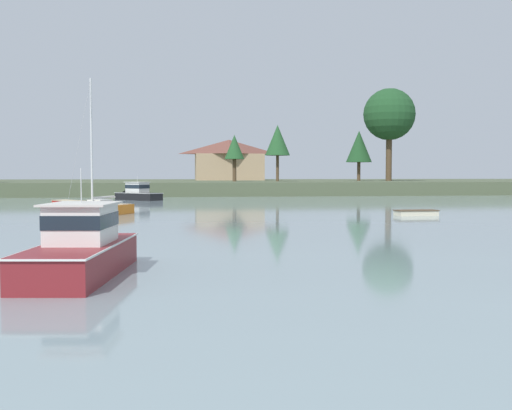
# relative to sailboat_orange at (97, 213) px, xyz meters

# --- Properties ---
(far_shore_bank) EXTENTS (235.57, 49.95, 1.87)m
(far_shore_bank) POSITION_rel_sailboat_orange_xyz_m (16.24, 60.14, 0.71)
(far_shore_bank) COLOR #4C563D
(far_shore_bank) RESTS_ON ground
(sailboat_orange) EXTENTS (4.92, 7.31, 10.27)m
(sailboat_orange) POSITION_rel_sailboat_orange_xyz_m (0.00, 0.00, 0.00)
(sailboat_orange) COLOR orange
(sailboat_orange) RESTS_ON ground
(cruiser_maroon) EXTENTS (3.05, 7.68, 3.96)m
(cruiser_maroon) POSITION_rel_sailboat_orange_xyz_m (2.76, -25.59, 0.26)
(cruiser_maroon) COLOR maroon
(cruiser_maroon) RESTS_ON ground
(dinghy_red) EXTENTS (3.61, 3.83, 0.67)m
(dinghy_red) POSITION_rel_sailboat_orange_xyz_m (-4.69, 16.13, -0.06)
(dinghy_red) COLOR #B2231E
(dinghy_red) RESTS_ON ground
(cruiser_black) EXTENTS (6.24, 6.23, 3.56)m
(cruiser_black) POSITION_rel_sailboat_orange_xyz_m (1.00, 27.26, 0.28)
(cruiser_black) COLOR black
(cruiser_black) RESTS_ON ground
(dinghy_cream) EXTENTS (3.15, 1.61, 0.56)m
(dinghy_cream) POSITION_rel_sailboat_orange_xyz_m (23.04, -2.40, -0.09)
(dinghy_cream) COLOR beige
(dinghy_cream) RESTS_ON ground
(shore_tree_left_mid) EXTENTS (4.22, 4.22, 8.23)m
(shore_tree_left_mid) POSITION_rel_sailboat_orange_xyz_m (35.69, 52.25, 7.24)
(shore_tree_left_mid) COLOR brown
(shore_tree_left_mid) RESTS_ON far_shore_bank
(shore_tree_inland_b) EXTENTS (8.39, 8.39, 15.03)m
(shore_tree_inland_b) POSITION_rel_sailboat_orange_xyz_m (40.36, 51.01, 12.39)
(shore_tree_inland_b) COLOR brown
(shore_tree_inland_b) RESTS_ON far_shore_bank
(shore_tree_center_right) EXTENTS (3.00, 3.00, 7.07)m
(shore_tree_center_right) POSITION_rel_sailboat_orange_xyz_m (14.66, 47.40, 6.74)
(shore_tree_center_right) COLOR brown
(shore_tree_center_right) RESTS_ON far_shore_bank
(shore_tree_right_mid) EXTENTS (3.81, 3.81, 8.65)m
(shore_tree_right_mid) POSITION_rel_sailboat_orange_xyz_m (21.34, 47.65, 7.90)
(shore_tree_right_mid) COLOR brown
(shore_tree_right_mid) RESTS_ON far_shore_bank
(cottage_behind_trees) EXTENTS (12.86, 7.62, 7.23)m
(cottage_behind_trees) POSITION_rel_sailboat_orange_xyz_m (15.35, 64.10, 5.38)
(cottage_behind_trees) COLOR tan
(cottage_behind_trees) RESTS_ON far_shore_bank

